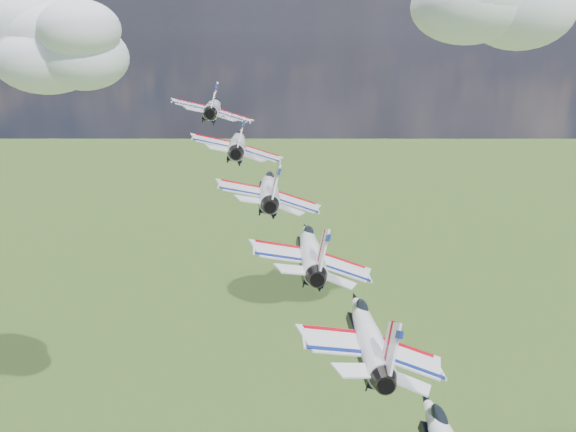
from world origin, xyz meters
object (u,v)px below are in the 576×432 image
at_px(jet_3, 310,248).
at_px(jet_4, 367,332).
at_px(jet_1, 238,142).
at_px(jet_2, 269,188).
at_px(jet_0, 214,107).

height_order(jet_3, jet_4, jet_3).
distance_m(jet_1, jet_2, 13.30).
bearing_deg(jet_1, jet_4, -71.98).
distance_m(jet_0, jet_3, 39.89).
bearing_deg(jet_1, jet_2, -71.98).
height_order(jet_2, jet_3, jet_2).
relative_size(jet_1, jet_4, 1.00).
height_order(jet_2, jet_4, jet_2).
xyz_separation_m(jet_1, jet_3, (17.29, -19.06, -6.72)).
bearing_deg(jet_3, jet_2, 108.02).
distance_m(jet_0, jet_1, 13.30).
xyz_separation_m(jet_0, jet_1, (8.65, -9.53, -3.36)).
bearing_deg(jet_0, jet_4, -71.98).
distance_m(jet_3, jet_4, 13.30).
height_order(jet_1, jet_2, jet_1).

